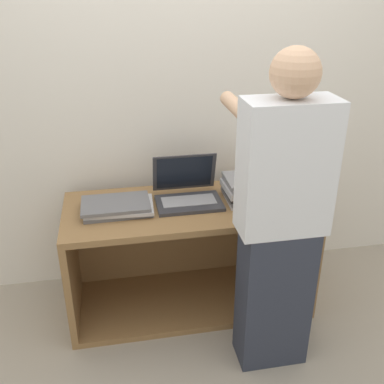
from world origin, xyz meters
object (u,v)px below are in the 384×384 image
Objects in this scene: person at (280,224)px; laptop_stack_left at (118,206)px; laptop_stack_right at (257,188)px; laptop_open at (187,193)px.

laptop_stack_left is at bearing 145.79° from person.
laptop_stack_right is 0.51m from person.
person is at bearing -58.64° from laptop_open.
person is at bearing -34.21° from laptop_stack_left.
laptop_stack_right reaches higher than laptop_stack_left.
laptop_open is at bearing 121.36° from person.
laptop_open is at bearing 173.22° from laptop_stack_right.
laptop_stack_left is 0.89m from person.
laptop_open is 0.23× the size of person.
person reaches higher than laptop_stack_right.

